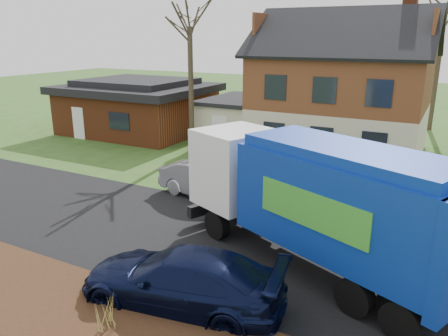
% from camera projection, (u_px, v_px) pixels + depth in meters
% --- Properties ---
extents(ground, '(120.00, 120.00, 0.00)m').
position_uv_depth(ground, '(178.00, 235.00, 15.02)').
color(ground, '#2E531B').
rests_on(ground, ground).
extents(road, '(80.00, 7.00, 0.02)m').
position_uv_depth(road, '(178.00, 235.00, 15.02)').
color(road, black).
rests_on(road, ground).
extents(mulch_verge, '(80.00, 3.50, 0.30)m').
position_uv_depth(mulch_verge, '(55.00, 315.00, 10.50)').
color(mulch_verge, black).
rests_on(mulch_verge, ground).
extents(main_house, '(12.95, 8.95, 9.26)m').
position_uv_depth(main_house, '(333.00, 82.00, 24.94)').
color(main_house, beige).
rests_on(main_house, ground).
extents(ranch_house, '(9.80, 8.20, 3.70)m').
position_uv_depth(ranch_house, '(138.00, 106.00, 30.87)').
color(ranch_house, brown).
rests_on(ranch_house, ground).
extents(garbage_truck, '(9.24, 5.76, 3.87)m').
position_uv_depth(garbage_truck, '(317.00, 197.00, 12.32)').
color(garbage_truck, black).
rests_on(garbage_truck, ground).
extents(silver_sedan, '(4.92, 2.45, 1.55)m').
position_uv_depth(silver_sedan, '(211.00, 180.00, 18.29)').
color(silver_sedan, '#B0B2B8').
rests_on(silver_sedan, ground).
extents(navy_wagon, '(5.51, 2.94, 1.52)m').
position_uv_depth(navy_wagon, '(181.00, 280.00, 10.87)').
color(navy_wagon, black).
rests_on(navy_wagon, ground).
extents(tree_front_west, '(3.31, 3.31, 9.84)m').
position_uv_depth(tree_front_west, '(189.00, 7.00, 23.88)').
color(tree_front_west, '#423727').
rests_on(tree_front_west, ground).
extents(grass_clump_mid, '(0.32, 0.26, 0.89)m').
position_uv_depth(grass_clump_mid, '(106.00, 310.00, 9.71)').
color(grass_clump_mid, tan).
rests_on(grass_clump_mid, mulch_verge).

